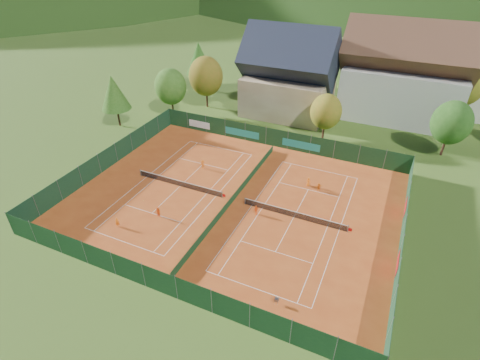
% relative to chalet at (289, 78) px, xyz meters
% --- Properties ---
extents(ground, '(600.00, 600.00, 0.00)m').
position_rel_chalet_xyz_m(ground, '(3.00, -30.00, -6.64)').
color(ground, '#37581B').
rests_on(ground, ground).
extents(clay_pad, '(40.00, 32.00, 0.01)m').
position_rel_chalet_xyz_m(clay_pad, '(3.00, -30.00, -6.62)').
color(clay_pad, '#AD4519').
rests_on(clay_pad, ground).
extents(court_markings_left, '(11.03, 23.83, 0.00)m').
position_rel_chalet_xyz_m(court_markings_left, '(-5.00, -30.00, -6.61)').
color(court_markings_left, white).
rests_on(court_markings_left, ground).
extents(court_markings_right, '(11.03, 23.83, 0.00)m').
position_rel_chalet_xyz_m(court_markings_right, '(11.00, -30.00, -6.61)').
color(court_markings_right, white).
rests_on(court_markings_right, ground).
extents(tennis_net_left, '(13.30, 0.10, 1.02)m').
position_rel_chalet_xyz_m(tennis_net_left, '(-4.85, -30.00, -6.12)').
color(tennis_net_left, '#59595B').
rests_on(tennis_net_left, ground).
extents(tennis_net_right, '(13.30, 0.10, 1.02)m').
position_rel_chalet_xyz_m(tennis_net_right, '(11.15, -30.00, -6.12)').
color(tennis_net_right, '#59595B').
rests_on(tennis_net_right, ground).
extents(court_divider, '(0.03, 28.80, 1.00)m').
position_rel_chalet_xyz_m(court_divider, '(3.00, -30.00, -6.12)').
color(court_divider, '#14381D').
rests_on(court_divider, ground).
extents(fence_north, '(40.00, 0.10, 3.00)m').
position_rel_chalet_xyz_m(fence_north, '(2.54, -14.01, -5.16)').
color(fence_north, '#13361B').
rests_on(fence_north, ground).
extents(fence_south, '(40.00, 0.04, 3.00)m').
position_rel_chalet_xyz_m(fence_south, '(3.00, -46.00, -5.12)').
color(fence_south, '#133419').
rests_on(fence_south, ground).
extents(fence_west, '(0.04, 32.00, 3.00)m').
position_rel_chalet_xyz_m(fence_west, '(-17.00, -30.00, -5.12)').
color(fence_west, '#13351F').
rests_on(fence_west, ground).
extents(fence_east, '(0.09, 32.00, 3.00)m').
position_rel_chalet_xyz_m(fence_east, '(23.00, -29.95, -5.14)').
color(fence_east, '#13341E').
rests_on(fence_east, ground).
extents(chalet, '(16.20, 12.00, 16.00)m').
position_rel_chalet_xyz_m(chalet, '(0.00, 0.00, 0.00)').
color(chalet, beige).
rests_on(chalet, ground).
extents(hotel_block_a, '(21.60, 11.00, 17.25)m').
position_rel_chalet_xyz_m(hotel_block_a, '(19.00, 6.00, 0.76)').
color(hotel_block_a, silver).
rests_on(hotel_block_a, ground).
extents(tree_west_front, '(5.72, 5.72, 8.69)m').
position_rel_chalet_xyz_m(tree_west_front, '(-19.00, -10.00, -1.23)').
color(tree_west_front, '#453118').
rests_on(tree_west_front, ground).
extents(tree_west_mid, '(6.44, 6.44, 9.78)m').
position_rel_chalet_xyz_m(tree_west_mid, '(-15.00, -4.00, -0.56)').
color(tree_west_mid, '#422717').
rests_on(tree_west_mid, ground).
extents(tree_west_back, '(5.60, 5.60, 10.00)m').
position_rel_chalet_xyz_m(tree_west_back, '(-21.00, 4.00, 0.11)').
color(tree_west_back, '#4B301A').
rests_on(tree_west_back, ground).
extents(tree_center, '(5.01, 5.01, 7.60)m').
position_rel_chalet_xyz_m(tree_center, '(9.00, -8.00, -1.91)').
color(tree_center, '#4A2A1A').
rests_on(tree_center, ground).
extents(tree_east_front, '(5.72, 5.72, 8.69)m').
position_rel_chalet_xyz_m(tree_east_front, '(27.00, -6.00, -1.23)').
color(tree_east_front, '#482919').
rests_on(tree_east_front, ground).
extents(tree_west_side, '(5.04, 5.04, 9.00)m').
position_rel_chalet_xyz_m(tree_west_side, '(-25.00, -18.00, -0.56)').
color(tree_west_side, '#412817').
rests_on(tree_west_side, ground).
extents(tree_east_back, '(7.15, 7.15, 10.86)m').
position_rel_chalet_xyz_m(tree_east_back, '(29.00, 10.00, 0.12)').
color(tree_east_back, '#4D311B').
rests_on(tree_east_back, ground).
extents(mountain_backdrop, '(820.00, 530.00, 242.00)m').
position_rel_chalet_xyz_m(mountain_backdrop, '(31.54, 203.48, -46.26)').
color(mountain_backdrop, black).
rests_on(mountain_backdrop, ground).
extents(ball_hopper, '(0.34, 0.34, 0.80)m').
position_rel_chalet_xyz_m(ball_hopper, '(13.38, -42.69, -6.07)').
color(ball_hopper, slate).
rests_on(ball_hopper, ground).
extents(loose_ball_0, '(0.07, 0.07, 0.07)m').
position_rel_chalet_xyz_m(loose_ball_0, '(-7.54, -34.71, -6.59)').
color(loose_ball_0, '#CCD833').
rests_on(loose_ball_0, ground).
extents(loose_ball_1, '(0.07, 0.07, 0.07)m').
position_rel_chalet_xyz_m(loose_ball_1, '(6.01, -37.77, -6.59)').
color(loose_ball_1, '#CCD833').
rests_on(loose_ball_1, ground).
extents(loose_ball_2, '(0.07, 0.07, 0.07)m').
position_rel_chalet_xyz_m(loose_ball_2, '(6.63, -25.48, -6.59)').
color(loose_ball_2, '#CCD833').
rests_on(loose_ball_2, ground).
extents(player_left_near, '(0.54, 0.52, 1.24)m').
position_rel_chalet_xyz_m(player_left_near, '(-7.12, -40.05, -6.00)').
color(player_left_near, orange).
rests_on(player_left_near, ground).
extents(player_left_mid, '(0.75, 0.62, 1.39)m').
position_rel_chalet_xyz_m(player_left_mid, '(-3.83, -36.64, -5.93)').
color(player_left_mid, '#FF5E16').
rests_on(player_left_mid, ground).
extents(player_left_far, '(0.96, 0.66, 1.37)m').
position_rel_chalet_xyz_m(player_left_far, '(-4.40, -24.70, -5.94)').
color(player_left_far, orange).
rests_on(player_left_far, ground).
extents(player_right_near, '(0.71, 0.79, 1.29)m').
position_rel_chalet_xyz_m(player_right_near, '(6.63, -31.32, -5.98)').
color(player_right_near, orange).
rests_on(player_right_near, ground).
extents(player_right_far_a, '(0.65, 0.44, 1.30)m').
position_rel_chalet_xyz_m(player_right_far_a, '(10.70, -22.75, -5.97)').
color(player_right_far_a, orange).
rests_on(player_right_far_a, ground).
extents(player_right_far_b, '(1.05, 1.01, 1.19)m').
position_rel_chalet_xyz_m(player_right_far_b, '(12.26, -23.26, -6.03)').
color(player_right_far_b, orange).
rests_on(player_right_far_b, ground).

